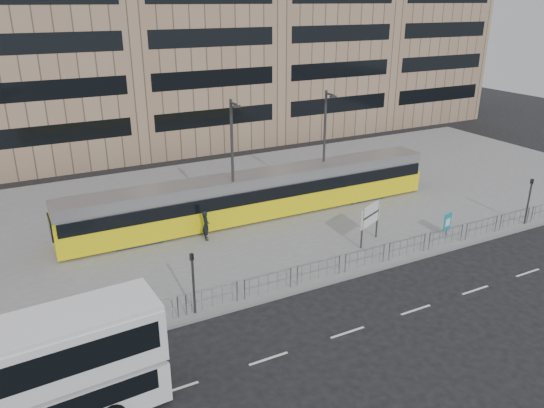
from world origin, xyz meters
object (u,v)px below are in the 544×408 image
station_sign (370,217)px  ad_panel (447,222)px  traffic_light_east (530,195)px  tram (258,195)px  pedestrian (206,225)px  traffic_light_west (193,276)px  double_decker_bus (3,385)px  lamp_post_east (325,143)px  lamp_post_west (233,160)px

station_sign → ad_panel: size_ratio=1.71×
traffic_light_east → tram: bearing=159.4°
pedestrian → traffic_light_west: 8.29m
double_decker_bus → pedestrian: double_decker_bus is taller
lamp_post_east → traffic_light_west: bearing=-144.3°
tram → lamp_post_east: bearing=2.8°
tram → traffic_light_east: bearing=-31.5°
ad_panel → traffic_light_east: size_ratio=0.47×
ad_panel → lamp_post_west: bearing=132.9°
lamp_post_east → station_sign: bearing=-100.2°
double_decker_bus → lamp_post_east: (21.37, 13.88, 2.31)m
pedestrian → lamp_post_east: 10.67m
ad_panel → pedestrian: pedestrian is taller
double_decker_bus → tram: size_ratio=0.40×
lamp_post_west → traffic_light_west: bearing=-124.4°
double_decker_bus → lamp_post_east: bearing=29.6°
double_decker_bus → traffic_light_east: size_ratio=3.41×
double_decker_bus → traffic_light_west: 9.13m
station_sign → double_decker_bus: bearing=173.7°
tram → lamp_post_east: 6.09m
lamp_post_east → lamp_post_west: bearing=-171.7°
tram → traffic_light_west: traffic_light_west is taller
tram → pedestrian: 4.92m
pedestrian → lamp_post_west: size_ratio=0.23×
tram → lamp_post_west: bearing=-157.5°
double_decker_bus → lamp_post_west: size_ratio=1.28×
double_decker_bus → traffic_light_west: double_decker_bus is taller
traffic_light_east → lamp_post_east: size_ratio=0.38×
pedestrian → traffic_light_west: traffic_light_west is taller
double_decker_bus → tram: 21.04m
double_decker_bus → lamp_post_west: lamp_post_west is taller
pedestrian → lamp_post_west: lamp_post_west is taller
station_sign → lamp_post_west: bearing=111.1°
ad_panel → lamp_post_east: (-3.73, 8.49, 3.57)m
traffic_light_east → lamp_post_east: lamp_post_east is taller
double_decker_bus → traffic_light_east: double_decker_bus is taller
ad_panel → traffic_light_east: bearing=-24.1°
double_decker_bus → tram: double_decker_bus is taller
traffic_light_east → lamp_post_west: 19.32m
lamp_post_west → lamp_post_east: lamp_post_west is taller
double_decker_bus → station_sign: (20.08, 6.74, -0.40)m
ad_panel → station_sign: bearing=151.1°
double_decker_bus → pedestrian: (11.50, 11.77, -1.18)m
tram → traffic_light_east: 17.69m
traffic_light_east → lamp_post_west: lamp_post_west is taller
pedestrian → lamp_post_east: lamp_post_east is taller
station_sign → lamp_post_east: bearing=55.0°
pedestrian → traffic_light_west: (-3.45, -7.46, 1.04)m
tram → traffic_light_east: (15.01, -9.35, 0.43)m
pedestrian → lamp_post_east: (9.86, 2.11, 3.49)m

